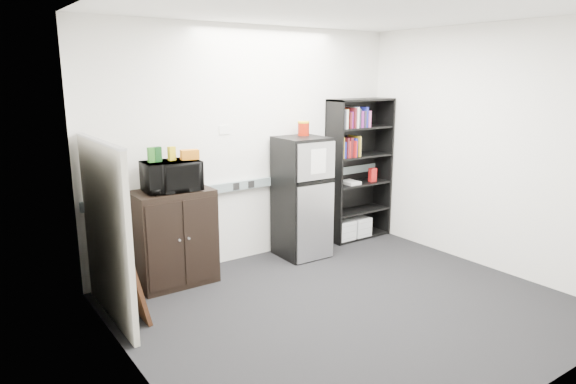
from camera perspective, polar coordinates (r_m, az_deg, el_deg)
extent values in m
plane|color=black|center=(5.03, 6.82, -12.55)|extent=(4.00, 4.00, 0.00)
cube|color=white|center=(6.00, -4.05, 5.21)|extent=(4.00, 0.02, 2.70)
cube|color=white|center=(6.12, 21.32, 4.51)|extent=(0.02, 3.50, 2.70)
cube|color=white|center=(3.61, -17.00, -0.55)|extent=(0.02, 3.50, 2.70)
cube|color=white|center=(4.57, 7.78, 19.67)|extent=(4.00, 3.50, 0.02)
cube|color=gray|center=(6.06, -3.83, 0.96)|extent=(3.92, 0.05, 0.10)
cube|color=white|center=(5.80, -7.03, 6.87)|extent=(0.14, 0.00, 0.10)
cube|color=black|center=(6.55, 5.10, 2.08)|extent=(0.02, 0.34, 1.85)
cube|color=black|center=(7.14, 10.49, 2.81)|extent=(0.02, 0.34, 1.85)
cube|color=black|center=(6.95, 7.00, 2.67)|extent=(0.90, 0.02, 1.85)
cube|color=black|center=(6.73, 8.15, 10.12)|extent=(0.90, 0.34, 0.02)
cube|color=black|center=(7.06, 7.68, -4.78)|extent=(0.85, 0.32, 0.03)
cube|color=black|center=(6.96, 7.77, -2.03)|extent=(0.85, 0.32, 0.03)
cube|color=black|center=(6.87, 7.86, 0.95)|extent=(0.85, 0.32, 0.02)
cube|color=black|center=(6.80, 7.96, 4.00)|extent=(0.85, 0.32, 0.02)
cube|color=black|center=(6.76, 8.06, 7.10)|extent=(0.85, 0.32, 0.02)
cube|color=silver|center=(6.82, 6.01, -4.14)|extent=(0.25, 0.30, 0.25)
cube|color=silver|center=(7.00, 7.74, -3.74)|extent=(0.25, 0.30, 0.25)
cube|color=#ADA899|center=(4.78, -19.53, -4.31)|extent=(0.05, 1.30, 1.60)
cube|color=#B2B2B7|center=(4.61, -20.29, 5.35)|extent=(0.06, 1.30, 0.02)
cube|color=black|center=(5.49, -12.57, -4.92)|extent=(0.80, 0.50, 1.00)
cube|color=black|center=(5.20, -13.44, -5.99)|extent=(0.37, 0.01, 0.88)
cube|color=black|center=(5.34, -9.60, -5.30)|extent=(0.37, 0.01, 0.88)
cylinder|color=#B2B2B7|center=(5.22, -11.96, -5.26)|extent=(0.02, 0.02, 0.02)
cylinder|color=#B2B2B7|center=(5.26, -10.95, -5.08)|extent=(0.02, 0.02, 0.02)
imported|color=black|center=(5.31, -12.83, 1.74)|extent=(0.57, 0.41, 0.30)
cube|color=#225D1A|center=(5.24, -14.93, 4.01)|extent=(0.07, 0.05, 0.15)
cube|color=#0C3510|center=(5.26, -14.29, 4.08)|extent=(0.07, 0.06, 0.15)
cube|color=gold|center=(5.32, -12.80, 4.19)|extent=(0.08, 0.06, 0.14)
cube|color=orange|center=(5.34, -10.87, 4.10)|extent=(0.20, 0.13, 0.10)
cube|color=black|center=(6.13, 1.48, -0.68)|extent=(0.56, 0.56, 1.42)
cube|color=silver|center=(5.81, 3.17, 3.42)|extent=(0.52, 0.04, 0.43)
cube|color=silver|center=(5.97, 3.08, -3.46)|extent=(0.52, 0.04, 0.91)
cube|color=black|center=(5.85, 3.21, 1.06)|extent=(0.52, 0.02, 0.03)
cube|color=white|center=(5.81, 3.41, 3.42)|extent=(0.21, 0.01, 0.28)
cube|color=black|center=(6.00, 1.52, 6.03)|extent=(0.56, 0.56, 0.02)
cylinder|color=#9A1807|center=(6.15, 1.73, 7.08)|extent=(0.14, 0.14, 0.17)
cylinder|color=gold|center=(6.14, 1.74, 7.95)|extent=(0.14, 0.14, 0.02)
cube|color=black|center=(4.88, -17.52, -8.60)|extent=(0.21, 0.64, 0.81)
cube|color=beige|center=(4.89, -17.29, -8.56)|extent=(0.15, 0.55, 0.69)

